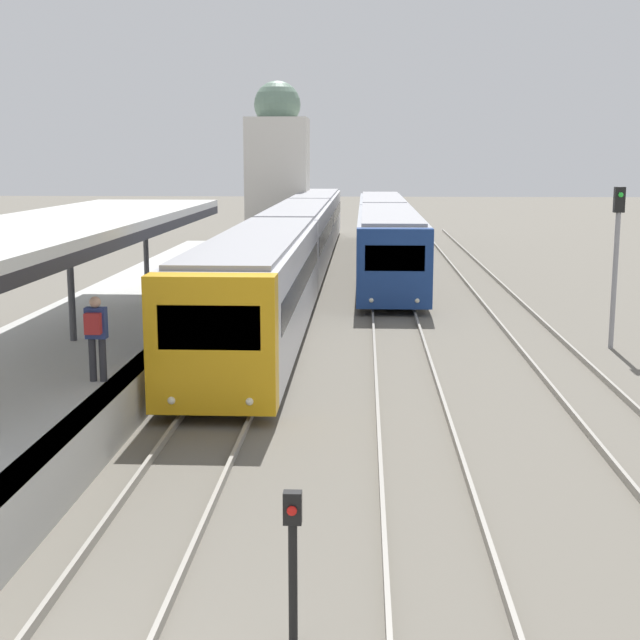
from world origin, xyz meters
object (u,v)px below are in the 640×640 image
(signal_post_near, at_px, (293,551))
(signal_mast_far, at_px, (617,247))
(person_on_platform, at_px, (96,332))
(train_far, at_px, (385,230))
(train_near, at_px, (298,237))

(signal_post_near, xyz_separation_m, signal_mast_far, (7.75, 16.03, 1.77))
(person_on_platform, xyz_separation_m, signal_post_near, (4.38, -7.49, -0.92))
(train_far, height_order, signal_mast_far, signal_mast_far)
(signal_post_near, height_order, signal_mast_far, signal_mast_far)
(train_near, distance_m, signal_post_near, 31.57)
(train_far, distance_m, signal_mast_far, 20.97)
(train_near, distance_m, train_far, 6.13)
(train_near, bearing_deg, train_far, 48.76)
(train_far, xyz_separation_m, signal_post_near, (-1.78, -36.10, -0.61))
(train_far, bearing_deg, person_on_platform, -102.15)
(train_far, bearing_deg, train_near, -131.24)
(person_on_platform, xyz_separation_m, signal_mast_far, (12.13, 8.53, 0.86))
(signal_post_near, distance_m, signal_mast_far, 17.89)
(signal_post_near, bearing_deg, signal_mast_far, 64.20)
(signal_post_near, bearing_deg, train_far, 87.18)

